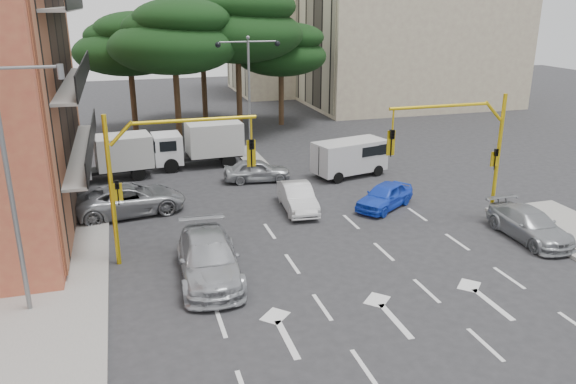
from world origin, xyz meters
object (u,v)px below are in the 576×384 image
(car_blue_compact, at_px, (385,196))
(street_lamp_center, at_px, (249,76))
(car_white_hatch, at_px, (297,197))
(car_silver_cross_a, at_px, (129,199))
(street_lamp_left, at_px, (16,177))
(box_truck_a, at_px, (107,158))
(box_truck_b, at_px, (198,145))
(car_silver_wagon, at_px, (209,259))
(car_silver_parked, at_px, (530,225))
(signal_mast_left, at_px, (158,166))
(car_silver_cross_b, at_px, (257,170))
(signal_mast_right, at_px, (466,142))
(van_white, at_px, (349,158))

(car_blue_compact, bearing_deg, street_lamp_center, 166.98)
(car_white_hatch, height_order, car_silver_cross_a, car_silver_cross_a)
(street_lamp_left, distance_m, box_truck_a, 15.44)
(street_lamp_left, bearing_deg, box_truck_b, 64.42)
(car_silver_wagon, relative_size, car_silver_parked, 1.21)
(car_blue_compact, height_order, car_silver_wagon, car_silver_wagon)
(signal_mast_left, bearing_deg, box_truck_b, 76.05)
(signal_mast_left, relative_size, car_silver_cross_b, 1.56)
(signal_mast_left, xyz_separation_m, street_lamp_center, (6.80, 14.01, 1.54))
(car_silver_wagon, bearing_deg, car_white_hatch, 51.27)
(signal_mast_right, xyz_separation_m, car_blue_compact, (-2.46, 2.82, -3.24))
(van_white, bearing_deg, street_lamp_left, -67.50)
(signal_mast_left, bearing_deg, box_truck_a, 100.47)
(signal_mast_right, bearing_deg, box_truck_a, 143.06)
(signal_mast_left, bearing_deg, signal_mast_right, 0.00)
(car_white_hatch, distance_m, box_truck_b, 10.12)
(signal_mast_right, height_order, van_white, signal_mast_right)
(street_lamp_left, bearing_deg, signal_mast_left, 33.69)
(street_lamp_center, bearing_deg, signal_mast_right, -64.09)
(car_blue_compact, distance_m, box_truck_a, 16.14)
(car_silver_wagon, distance_m, van_white, 14.80)
(car_silver_parked, bearing_deg, car_blue_compact, 130.07)
(box_truck_a, bearing_deg, car_silver_parked, -136.13)
(box_truck_b, bearing_deg, van_white, -122.17)
(car_white_hatch, relative_size, car_silver_cross_b, 1.04)
(signal_mast_right, distance_m, car_silver_wagon, 12.73)
(car_silver_cross_a, distance_m, van_white, 13.11)
(box_truck_b, bearing_deg, car_silver_parked, -144.88)
(car_silver_wagon, relative_size, car_silver_cross_b, 1.42)
(signal_mast_right, distance_m, box_truck_a, 19.94)
(signal_mast_right, xyz_separation_m, car_silver_cross_a, (-14.79, 5.66, -3.14))
(car_blue_compact, height_order, box_truck_b, box_truck_b)
(car_silver_cross_a, xyz_separation_m, car_silver_parked, (16.68, -8.20, -0.09))
(car_silver_wagon, xyz_separation_m, car_silver_cross_a, (-2.64, 7.89, -0.04))
(car_silver_parked, bearing_deg, street_lamp_center, 118.75)
(car_silver_cross_a, height_order, car_silver_parked, car_silver_cross_a)
(signal_mast_left, height_order, car_silver_parked, signal_mast_left)
(car_white_hatch, height_order, car_silver_wagon, car_silver_wagon)
(car_silver_cross_b, distance_m, car_silver_parked, 14.95)
(car_silver_parked, xyz_separation_m, box_truck_b, (-12.21, 15.80, 0.72))
(car_white_hatch, distance_m, box_truck_a, 12.14)
(street_lamp_center, height_order, car_silver_wagon, street_lamp_center)
(signal_mast_right, relative_size, street_lamp_left, 0.75)
(car_silver_cross_b, xyz_separation_m, box_truck_b, (-2.76, 4.22, 0.72))
(car_white_hatch, bearing_deg, car_silver_parked, -31.67)
(car_white_hatch, xyz_separation_m, box_truck_a, (-9.05, 8.07, 0.62))
(street_lamp_center, xyz_separation_m, box_truck_b, (-3.51, -0.74, -4.05))
(street_lamp_left, bearing_deg, car_silver_cross_b, 48.80)
(street_lamp_left, height_order, street_lamp_center, street_lamp_left)
(street_lamp_center, bearing_deg, box_truck_b, -168.05)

